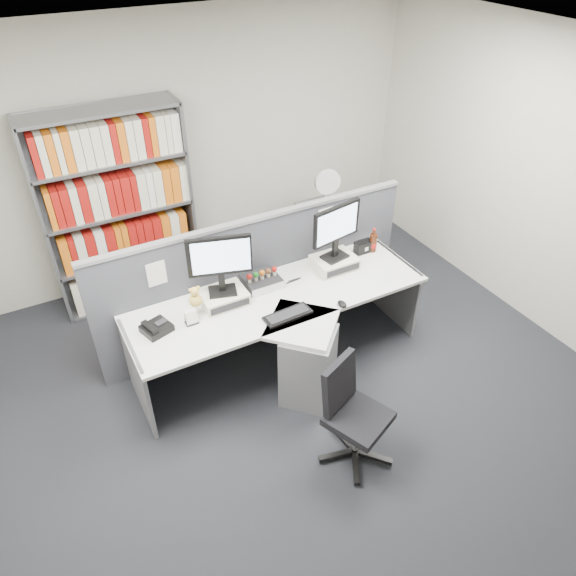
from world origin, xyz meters
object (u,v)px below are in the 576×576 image
speaker (364,247)px  office_chair (351,410)px  monitor_left (220,260)px  monitor_right (336,228)px  mouse (342,304)px  desk_calendar (191,318)px  desktop_pc (262,281)px  shelving_unit (119,213)px  filing_cabinet (324,237)px  cola_bottle (373,243)px  desk_fan (327,185)px  desk (291,335)px  keyboard (288,315)px  desk_phone (156,328)px

speaker → office_chair: office_chair is taller
monitor_left → monitor_right: 1.10m
mouse → desk_calendar: (-1.18, 0.38, 0.03)m
desktop_pc → shelving_unit: (-0.85, 1.41, 0.22)m
desktop_pc → filing_cabinet: size_ratio=0.44×
mouse → cola_bottle: (0.72, 0.58, 0.07)m
desk_fan → mouse: bearing=-117.3°
desk_calendar → shelving_unit: size_ratio=0.06×
monitor_left → desk_calendar: monitor_left is taller
desk_calendar → cola_bottle: cola_bottle is taller
monitor_right → office_chair: (-0.67, -1.31, -0.67)m
filing_cabinet → desk_calendar: bearing=-149.6°
desktop_pc → cola_bottle: 1.18m
desktop_pc → shelving_unit: shelving_unit is taller
monitor_right → shelving_unit: (-1.56, 1.46, -0.15)m
mouse → office_chair: office_chair is taller
monitor_right → desk_calendar: (-1.43, -0.14, -0.36)m
speaker → desk: bearing=-155.9°
monitor_right → cola_bottle: 0.57m
keyboard → desk_fan: 1.93m
desk → mouse: (0.41, -0.14, 0.28)m
monitor_right → filing_cabinet: 1.39m
desk → desk_calendar: bearing=162.6°
monitor_right → shelving_unit: 2.15m
filing_cabinet → monitor_left: bearing=-148.2°
keyboard → cola_bottle: 1.28m
speaker → cola_bottle: 0.10m
desk_phone → desk_calendar: bearing=-8.0°
desk → speaker: speaker is taller
desk_phone → shelving_unit: bearing=84.5°
speaker → desk_calendar: bearing=-173.0°
desk_phone → shelving_unit: shelving_unit is taller
monitor_left → cola_bottle: (1.57, 0.05, -0.32)m
monitor_left → desktop_pc: bearing=8.5°
office_chair → desk_calendar: bearing=123.0°
monitor_left → desktop_pc: monitor_left is taller
desk_phone → desk_fan: 2.52m
monitor_right → desk: bearing=-149.8°
cola_bottle → filing_cabinet: size_ratio=0.35×
desk_phone → desk: bearing=-15.0°
desk → keyboard: size_ratio=6.37×
keyboard → shelving_unit: size_ratio=0.20×
desktop_pc → desk_phone: bearing=-170.9°
desk → desk_calendar: 0.87m
monitor_right → mouse: 0.70m
office_chair → monitor_left: bearing=108.0°
monitor_left → desk_phone: 0.73m
speaker → shelving_unit: shelving_unit is taller
desktop_pc → shelving_unit: bearing=121.0°
keyboard → desk_fan: size_ratio=0.88×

